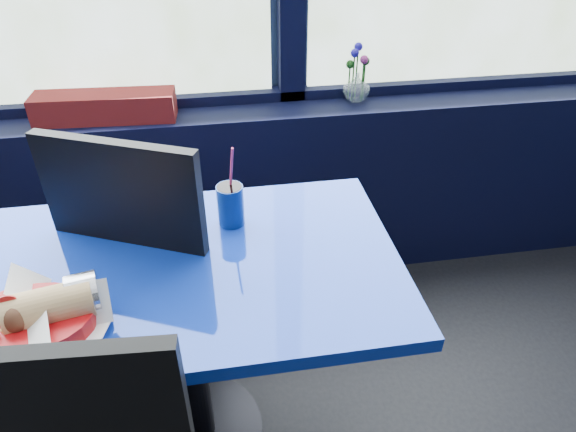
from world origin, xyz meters
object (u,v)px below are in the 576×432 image
Objects in this scene: flower_vase at (357,84)px; food_basket at (31,320)px; chair_near_back at (124,255)px; planter_box at (105,107)px; ketchup_bottle at (171,186)px; soda_cup at (231,204)px; near_table at (178,316)px.

flower_vase is 1.48m from food_basket.
chair_near_back is 0.65m from planter_box.
flower_vase is (0.90, 0.63, 0.27)m from chair_near_back.
soda_cup is at bearing -28.72° from ketchup_bottle.
food_basket is at bearing -142.37° from soda_cup.
chair_near_back is 2.02× the size of planter_box.
ketchup_bottle is (0.17, 0.00, 0.23)m from chair_near_back.
flower_vase reaches higher than planter_box.
food_basket is at bearing -123.59° from ketchup_bottle.
chair_near_back is 0.49m from food_basket.
near_table is 0.93m from planter_box.
soda_cup is (-0.56, -0.71, -0.06)m from flower_vase.
near_table is 1.14× the size of chair_near_back.
food_basket is (-0.04, -1.03, -0.06)m from planter_box.
near_table is 6.18× the size of ketchup_bottle.
food_basket is (-1.02, -1.07, -0.08)m from flower_vase.
food_basket is (-0.12, -0.44, 0.19)m from chair_near_back.
chair_near_back is 1.13m from flower_vase.
flower_vase is at bearing -120.60° from chair_near_back.
chair_near_back is 0.29m from ketchup_bottle.
food_basket is at bearing -146.60° from near_table.
flower_vase is (0.98, 0.03, 0.02)m from planter_box.
ketchup_bottle is at bearing 69.72° from food_basket.
planter_box is at bearing 106.16° from near_table.
planter_box is at bearing -57.70° from chair_near_back.
food_basket is 0.53m from ketchup_bottle.
soda_cup is (0.16, -0.09, -0.02)m from ketchup_bottle.
soda_cup is at bearing -128.20° from flower_vase.
flower_vase reaches higher than near_table.
flower_vase is 0.90× the size of soda_cup.
near_table is at bearing -70.31° from planter_box.
planter_box is at bearing 113.38° from ketchup_bottle.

